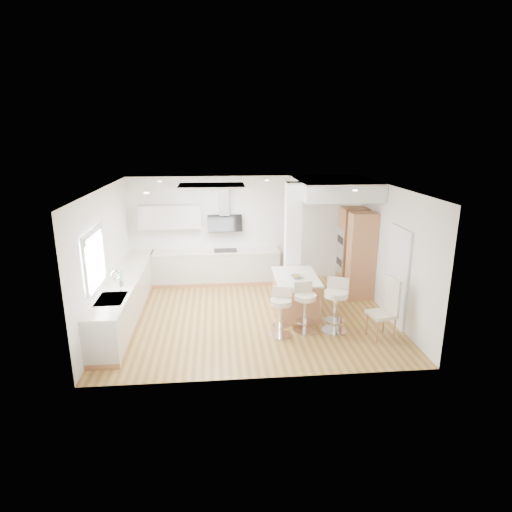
{
  "coord_description": "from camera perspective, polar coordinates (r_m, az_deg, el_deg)",
  "views": [
    {
      "loc": [
        -0.7,
        -8.64,
        3.86
      ],
      "look_at": [
        0.14,
        0.4,
        1.25
      ],
      "focal_mm": 30.0,
      "sensor_mm": 36.0,
      "label": 1
    }
  ],
  "objects": [
    {
      "name": "dining_chair",
      "position": [
        8.68,
        17.08,
        -6.43
      ],
      "size": [
        0.55,
        0.55,
        1.21
      ],
      "rotation": [
        0.0,
        0.0,
        0.19
      ],
      "color": "beige",
      "rests_on": "ground"
    },
    {
      "name": "pillar",
      "position": [
        10.05,
        4.89,
        1.83
      ],
      "size": [
        0.35,
        0.35,
        2.8
      ],
      "color": "white",
      "rests_on": "ground"
    },
    {
      "name": "peninsula",
      "position": [
        9.52,
        5.25,
        -5.07
      ],
      "size": [
        0.97,
        1.44,
        0.93
      ],
      "rotation": [
        0.0,
        0.0,
        -0.02
      ],
      "color": "tan",
      "rests_on": "ground"
    },
    {
      "name": "wall_back",
      "position": [
        11.43,
        -1.67,
        3.62
      ],
      "size": [
        6.0,
        0.04,
        2.8
      ],
      "primitive_type": "cube",
      "color": "white",
      "rests_on": "ground"
    },
    {
      "name": "bar_stool_c",
      "position": [
        8.69,
        10.6,
        -6.14
      ],
      "size": [
        0.65,
        0.65,
        1.1
      ],
      "rotation": [
        0.0,
        0.0,
        -0.43
      ],
      "color": "silver",
      "rests_on": "ground"
    },
    {
      "name": "oven_column",
      "position": [
        10.8,
        13.12,
        0.54
      ],
      "size": [
        0.63,
        1.21,
        2.1
      ],
      "color": "tan",
      "rests_on": "ground"
    },
    {
      "name": "counter_left",
      "position": [
        9.71,
        -16.91,
        -5.19
      ],
      "size": [
        0.63,
        4.5,
        1.35
      ],
      "color": "tan",
      "rests_on": "ground"
    },
    {
      "name": "counter_back",
      "position": [
        11.31,
        -6.18,
        -0.28
      ],
      "size": [
        3.62,
        0.63,
        2.5
      ],
      "color": "tan",
      "rests_on": "ground"
    },
    {
      "name": "bar_stool_a",
      "position": [
        8.41,
        3.36,
        -7.16
      ],
      "size": [
        0.54,
        0.54,
        0.98
      ],
      "rotation": [
        0.0,
        0.0,
        -0.26
      ],
      "color": "silver",
      "rests_on": "ground"
    },
    {
      "name": "ground",
      "position": [
        9.48,
        -0.62,
        -7.96
      ],
      "size": [
        6.0,
        6.0,
        0.0
      ],
      "primitive_type": "plane",
      "color": "#AD8240",
      "rests_on": "ground"
    },
    {
      "name": "doorway_right",
      "position": [
        9.29,
        18.31,
        -2.72
      ],
      "size": [
        0.05,
        1.0,
        2.1
      ],
      "color": "#4E463D",
      "rests_on": "ground"
    },
    {
      "name": "ceiling",
      "position": [
        9.48,
        -0.62,
        -7.96
      ],
      "size": [
        6.0,
        5.0,
        0.02
      ],
      "primitive_type": "cube",
      "color": "white",
      "rests_on": "ground"
    },
    {
      "name": "window_left",
      "position": [
        8.34,
        -20.79,
        -0.05
      ],
      "size": [
        0.06,
        1.28,
        1.07
      ],
      "color": "white",
      "rests_on": "ground"
    },
    {
      "name": "skylight",
      "position": [
        9.3,
        -5.91,
        9.25
      ],
      "size": [
        4.1,
        2.1,
        0.06
      ],
      "color": "white",
      "rests_on": "ground"
    },
    {
      "name": "soffit",
      "position": [
        10.49,
        10.33,
        8.91
      ],
      "size": [
        1.78,
        2.2,
        0.4
      ],
      "color": "white",
      "rests_on": "ground"
    },
    {
      "name": "wall_left",
      "position": [
        9.27,
        -19.47,
        -0.27
      ],
      "size": [
        0.04,
        5.0,
        2.8
      ],
      "primitive_type": "cube",
      "color": "white",
      "rests_on": "ground"
    },
    {
      "name": "wall_right",
      "position": [
        9.71,
        17.28,
        0.64
      ],
      "size": [
        0.04,
        5.0,
        2.8
      ],
      "primitive_type": "cube",
      "color": "white",
      "rests_on": "ground"
    },
    {
      "name": "bar_stool_b",
      "position": [
        8.62,
        6.52,
        -6.48
      ],
      "size": [
        0.53,
        0.53,
        1.02
      ],
      "rotation": [
        0.0,
        0.0,
        0.16
      ],
      "color": "silver",
      "rests_on": "ground"
    }
  ]
}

